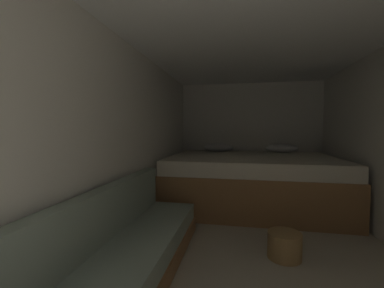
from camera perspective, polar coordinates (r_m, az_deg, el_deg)
ground_plane at (r=2.61m, az=14.96°, el=-24.33°), size 7.31×7.31×0.00m
wall_back at (r=4.99m, az=13.10°, el=1.53°), size 2.76×0.05×2.11m
wall_left at (r=2.60m, az=-16.06°, el=-0.14°), size 0.05×5.31×2.11m
ceiling_slab at (r=2.49m, az=15.78°, el=25.09°), size 2.76×5.31×0.05m
bed at (r=4.08m, az=13.45°, el=-8.14°), size 2.54×1.85×0.95m
sofa_left at (r=1.99m, az=-18.89°, el=-26.19°), size 0.62×2.77×0.73m
wicker_basket at (r=2.65m, az=20.61°, el=-21.09°), size 0.31×0.31×0.24m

